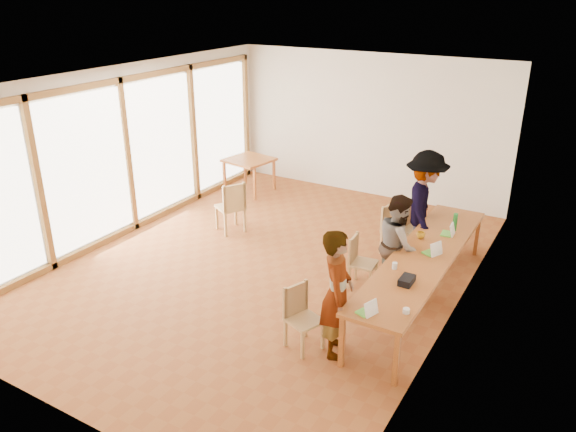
{
  "coord_description": "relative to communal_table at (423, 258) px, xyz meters",
  "views": [
    {
      "loc": [
        4.41,
        -6.9,
        4.28
      ],
      "look_at": [
        0.56,
        -0.31,
        1.1
      ],
      "focal_mm": 35.0,
      "sensor_mm": 36.0,
      "label": 1
    }
  ],
  "objects": [
    {
      "name": "communal_table",
      "position": [
        0.0,
        0.0,
        0.0
      ],
      "size": [
        0.8,
        4.0,
        0.75
      ],
      "color": "#AE5D26",
      "rests_on": "ground"
    },
    {
      "name": "chair_spare",
      "position": [
        -3.75,
        0.63,
        -0.11
      ],
      "size": [
        0.62,
        0.62,
        0.52
      ],
      "rotation": [
        0.0,
        0.0,
        2.63
      ],
      "color": "tan",
      "rests_on": "ground"
    },
    {
      "name": "wall_right",
      "position": [
        0.5,
        -0.16,
        0.8
      ],
      "size": [
        0.1,
        8.0,
        3.0
      ],
      "primitive_type": "cube",
      "color": "beige",
      "rests_on": "ground"
    },
    {
      "name": "black_pouch",
      "position": [
        0.07,
        -0.91,
        0.09
      ],
      "size": [
        0.16,
        0.26,
        0.09
      ],
      "primitive_type": "cube",
      "color": "black",
      "rests_on": "communal_table"
    },
    {
      "name": "chair_empty",
      "position": [
        -0.73,
        1.51,
        -0.17
      ],
      "size": [
        0.49,
        0.49,
        0.46
      ],
      "rotation": [
        0.0,
        0.0,
        -0.23
      ],
      "color": "tan",
      "rests_on": "ground"
    },
    {
      "name": "laptop_far",
      "position": [
        0.12,
        0.85,
        0.1
      ],
      "size": [
        0.2,
        0.23,
        0.18
      ],
      "rotation": [
        0.0,
        0.0,
        0.07
      ],
      "color": "#5DC63A",
      "rests_on": "communal_table"
    },
    {
      "name": "window_wall",
      "position": [
        -5.46,
        -0.16,
        0.8
      ],
      "size": [
        0.1,
        8.0,
        3.0
      ],
      "primitive_type": "cube",
      "color": "white",
      "rests_on": "ground"
    },
    {
      "name": "laptop_mid",
      "position": [
        0.11,
        0.08,
        0.1
      ],
      "size": [
        0.27,
        0.28,
        0.19
      ],
      "rotation": [
        0.0,
        0.0,
        -0.43
      ],
      "color": "#5DC63A",
      "rests_on": "communal_table"
    },
    {
      "name": "side_table",
      "position": [
        -4.72,
        2.62,
        -0.03
      ],
      "size": [
        0.9,
        0.9,
        0.75
      ],
      "rotation": [
        0.0,
        0.0,
        -0.16
      ],
      "color": "#AE5D26",
      "rests_on": "ground"
    },
    {
      "name": "chair_near",
      "position": [
        -0.99,
        -1.8,
        -0.19
      ],
      "size": [
        0.5,
        0.5,
        0.44
      ],
      "rotation": [
        0.0,
        0.0,
        -0.37
      ],
      "color": "tan",
      "rests_on": "ground"
    },
    {
      "name": "wall_front",
      "position": [
        -2.5,
        -4.16,
        0.8
      ],
      "size": [
        6.0,
        0.1,
        3.0
      ],
      "primitive_type": "cube",
      "color": "beige",
      "rests_on": "ground"
    },
    {
      "name": "chair_mid",
      "position": [
        -0.97,
        -0.03,
        -0.21
      ],
      "size": [
        0.41,
        0.41,
        0.43
      ],
      "rotation": [
        0.0,
        0.0,
        0.1
      ],
      "color": "tan",
      "rests_on": "ground"
    },
    {
      "name": "pink_phone",
      "position": [
        0.01,
        -0.73,
        0.05
      ],
      "size": [
        0.05,
        0.1,
        0.01
      ],
      "primitive_type": "cube",
      "color": "#C13776",
      "rests_on": "communal_table"
    },
    {
      "name": "ground",
      "position": [
        -2.5,
        -0.16,
        -0.7
      ],
      "size": [
        8.0,
        8.0,
        0.0
      ],
      "primitive_type": "plane",
      "color": "brown",
      "rests_on": "ground"
    },
    {
      "name": "green_bottle",
      "position": [
        0.14,
        1.05,
        0.19
      ],
      "size": [
        0.07,
        0.07,
        0.28
      ],
      "primitive_type": "cylinder",
      "color": "#1C7027",
      "rests_on": "communal_table"
    },
    {
      "name": "condiment_cup",
      "position": [
        0.29,
        -1.58,
        0.08
      ],
      "size": [
        0.08,
        0.08,
        0.06
      ],
      "primitive_type": "cylinder",
      "color": "white",
      "rests_on": "communal_table"
    },
    {
      "name": "chair_far",
      "position": [
        -0.96,
        1.32,
        -0.18
      ],
      "size": [
        0.46,
        0.46,
        0.45
      ],
      "rotation": [
        0.0,
        0.0,
        -0.17
      ],
      "color": "tan",
      "rests_on": "ground"
    },
    {
      "name": "wall_back",
      "position": [
        -2.5,
        3.84,
        0.8
      ],
      "size": [
        6.0,
        0.1,
        3.0
      ],
      "primitive_type": "cube",
      "color": "beige",
      "rests_on": "ground"
    },
    {
      "name": "ceiling",
      "position": [
        -2.5,
        -0.16,
        2.32
      ],
      "size": [
        6.0,
        8.0,
        0.04
      ],
      "primitive_type": "cube",
      "color": "white",
      "rests_on": "wall_back"
    },
    {
      "name": "person_near",
      "position": [
        -0.53,
        -1.7,
        0.12
      ],
      "size": [
        0.6,
        0.71,
        1.65
      ],
      "primitive_type": "imported",
      "rotation": [
        0.0,
        0.0,
        1.97
      ],
      "color": "gray",
      "rests_on": "ground"
    },
    {
      "name": "person_mid",
      "position": [
        -0.42,
        0.12,
        0.06
      ],
      "size": [
        0.82,
        0.91,
        1.52
      ],
      "primitive_type": "imported",
      "rotation": [
        0.0,
        0.0,
        1.98
      ],
      "color": "gray",
      "rests_on": "ground"
    },
    {
      "name": "yellow_mug",
      "position": [
        -0.22,
        0.51,
        0.1
      ],
      "size": [
        0.16,
        0.16,
        0.1
      ],
      "primitive_type": "imported",
      "rotation": [
        0.0,
        0.0,
        0.31
      ],
      "color": "#BF8B19",
      "rests_on": "communal_table"
    },
    {
      "name": "laptop_near",
      "position": [
        -0.08,
        -1.81,
        0.1
      ],
      "size": [
        0.24,
        0.25,
        0.18
      ],
      "rotation": [
        0.0,
        0.0,
        -0.33
      ],
      "color": "#5DC63A",
      "rests_on": "communal_table"
    },
    {
      "name": "person_far",
      "position": [
        -0.46,
        1.4,
        0.22
      ],
      "size": [
        1.02,
        1.34,
        1.84
      ],
      "primitive_type": "imported",
      "rotation": [
        0.0,
        0.0,
        1.89
      ],
      "color": "gray",
      "rests_on": "ground"
    },
    {
      "name": "clear_glass",
      "position": [
        -0.21,
        -0.61,
        0.09
      ],
      "size": [
        0.07,
        0.07,
        0.09
      ],
      "primitive_type": "cylinder",
      "color": "silver",
      "rests_on": "communal_table"
    }
  ]
}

